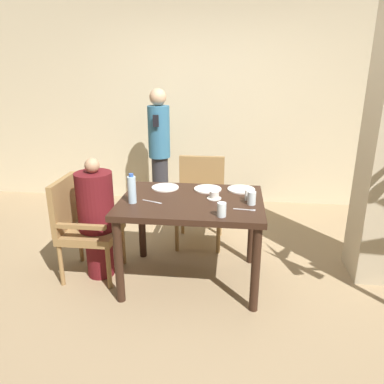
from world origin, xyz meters
TOP-DOWN VIEW (x-y plane):
  - ground_plane at (0.00, 0.00)m, footprint 16.00×16.00m
  - wall_back at (0.00, 2.15)m, footprint 8.00×0.06m
  - dining_table at (0.00, 0.00)m, footprint 1.19×0.88m
  - chair_left_side at (-0.98, 0.00)m, footprint 0.49×0.49m
  - diner_in_left_chair at (-0.84, 0.00)m, footprint 0.32×0.32m
  - chair_far_side at (0.00, 0.82)m, footprint 0.49×0.49m
  - standing_host at (-0.59, 1.58)m, footprint 0.27×0.30m
  - plate_main_left at (-0.27, 0.27)m, footprint 0.25×0.25m
  - plate_main_right at (0.12, 0.27)m, footprint 0.25×0.25m
  - plate_dessert_center at (0.42, 0.30)m, footprint 0.25×0.25m
  - teacup_with_saucer at (0.19, 0.04)m, footprint 0.12×0.12m
  - water_bottle at (-0.47, -0.13)m, footprint 0.07×0.07m
  - glass_tall_near at (0.49, -0.06)m, footprint 0.07×0.07m
  - glass_tall_mid at (0.27, -0.34)m, footprint 0.07×0.07m
  - salt_shaker at (0.46, 0.03)m, footprint 0.03×0.03m
  - pepper_shaker at (0.50, 0.03)m, footprint 0.03×0.03m
  - fork_beside_plate at (0.46, -0.19)m, footprint 0.17×0.03m
  - knife_beside_plate at (-0.31, -0.10)m, footprint 0.18×0.08m

SIDE VIEW (x-z plane):
  - ground_plane at x=0.00m, z-range 0.00..0.00m
  - chair_left_side at x=-0.98m, z-range 0.05..0.96m
  - chair_far_side at x=0.00m, z-range 0.05..0.96m
  - diner_in_left_chair at x=-0.84m, z-range 0.02..1.12m
  - dining_table at x=0.00m, z-range 0.28..1.05m
  - fork_beside_plate at x=0.46m, z-range 0.77..0.78m
  - knife_beside_plate at x=-0.31m, z-range 0.77..0.78m
  - plate_main_left at x=-0.27m, z-range 0.77..0.78m
  - plate_main_right at x=0.12m, z-range 0.77..0.78m
  - plate_dessert_center at x=0.42m, z-range 0.77..0.78m
  - teacup_with_saucer at x=0.19m, z-range 0.77..0.83m
  - pepper_shaker at x=0.50m, z-range 0.77..0.86m
  - salt_shaker at x=0.46m, z-range 0.77..0.86m
  - glass_tall_near at x=0.49m, z-range 0.77..0.88m
  - glass_tall_mid at x=0.27m, z-range 0.77..0.88m
  - standing_host at x=-0.59m, z-range 0.06..1.63m
  - water_bottle at x=-0.47m, z-range 0.76..1.01m
  - wall_back at x=0.00m, z-range 0.00..2.80m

